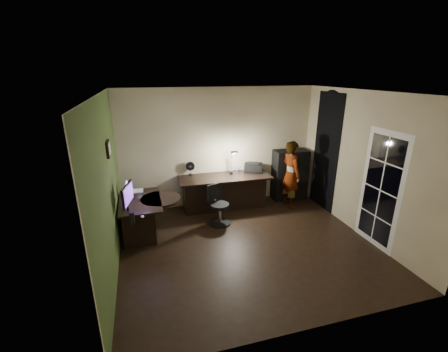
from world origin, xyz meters
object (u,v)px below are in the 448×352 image
object	(u,v)px
desk_right	(225,192)
monitor	(127,202)
desk_left	(142,217)
office_chair	(220,205)
cabinet	(290,175)
person	(291,174)

from	to	relation	value
desk_right	monitor	size ratio (longest dim) A/B	3.72
desk_left	office_chair	world-z (taller)	office_chair
cabinet	person	size ratio (longest dim) A/B	0.79
desk_left	monitor	bearing A→B (deg)	-116.06
office_chair	person	distance (m)	1.89
desk_left	person	world-z (taller)	person
monitor	person	distance (m)	3.66
desk_left	office_chair	bearing A→B (deg)	-0.58
desk_left	office_chair	xyz separation A→B (m)	(1.55, 0.00, 0.06)
cabinet	office_chair	size ratio (longest dim) A/B	1.49
desk_left	office_chair	distance (m)	1.56
cabinet	monitor	world-z (taller)	cabinet
desk_left	desk_right	size ratio (longest dim) A/B	0.60
person	cabinet	bearing A→B (deg)	-33.42
monitor	person	bearing A→B (deg)	27.24
person	office_chair	bearing A→B (deg)	95.05
office_chair	desk_right	bearing A→B (deg)	43.51
monitor	person	xyz separation A→B (m)	(3.56, 0.85, -0.10)
desk_left	desk_right	distance (m)	1.99
desk_left	office_chair	size ratio (longest dim) A/B	1.50
desk_left	monitor	size ratio (longest dim) A/B	2.22
office_chair	desk_left	bearing A→B (deg)	157.64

